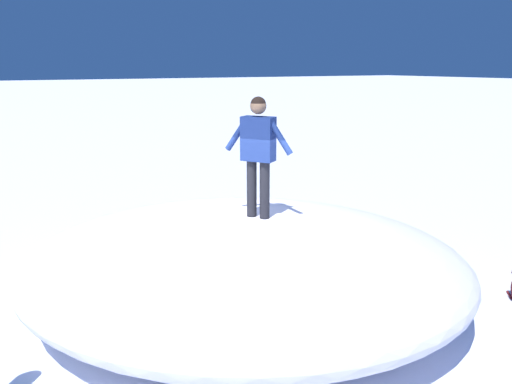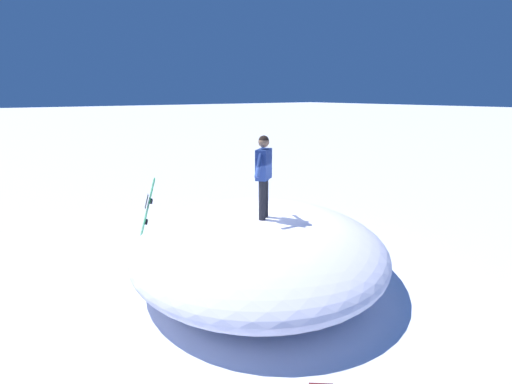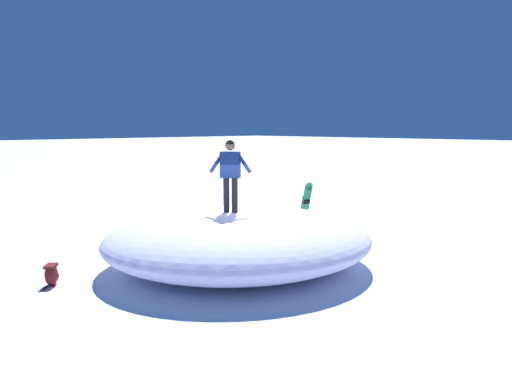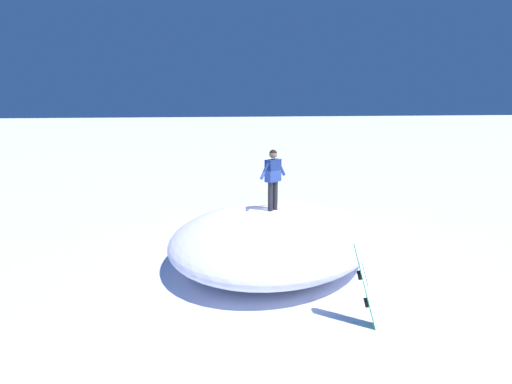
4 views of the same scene
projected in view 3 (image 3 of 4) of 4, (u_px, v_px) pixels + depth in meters
ground at (242, 264)px, 10.77m from camera, size 240.00×240.00×0.00m
snow_mound at (239, 239)px, 10.45m from camera, size 8.00×8.26×1.38m
snowboarder_standing at (230, 169)px, 10.09m from camera, size 0.88×0.65×1.68m
snowboard_primary_upright at (305, 207)px, 13.63m from camera, size 0.56×0.42×1.69m
backpack_near at (52, 274)px, 9.29m from camera, size 0.51×0.48×0.47m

